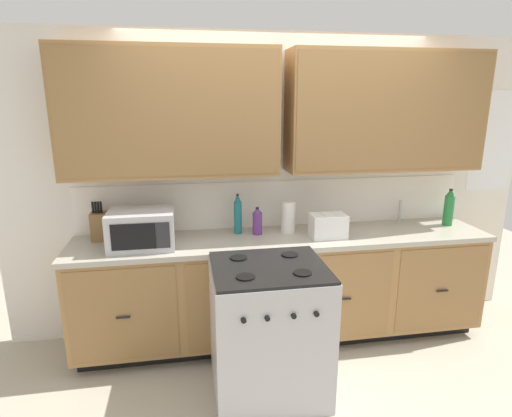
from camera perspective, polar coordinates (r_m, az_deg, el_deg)
ground_plane at (r=3.55m, az=4.81°, el=-19.56°), size 8.35×8.35×0.00m
wall_unit at (r=3.43m, az=3.37°, el=9.23°), size 4.54×0.40×2.51m
counter_run at (r=3.57m, az=3.81°, el=-10.61°), size 3.37×0.64×0.92m
stove_range at (r=2.98m, az=1.74°, el=-16.17°), size 0.76×0.68×0.95m
microwave at (r=3.23m, az=-15.32°, el=-2.68°), size 0.48×0.37×0.28m
toaster at (r=3.39m, az=9.79°, el=-2.34°), size 0.28×0.18×0.19m
knife_block at (r=3.50m, az=-20.61°, el=-2.18°), size 0.11×0.14×0.31m
sink_faucet at (r=3.96m, az=19.00°, el=-0.37°), size 0.02×0.02×0.20m
paper_towel_roll at (r=3.47m, az=4.41°, el=-1.13°), size 0.12×0.12×0.26m
bottle_teal at (r=3.42m, az=-2.50°, el=-0.80°), size 0.06×0.06×0.33m
bottle_green at (r=4.01m, az=24.79°, el=0.12°), size 0.08×0.08×0.32m
bottle_violet at (r=3.41m, az=0.18°, el=-1.73°), size 0.08×0.08×0.23m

